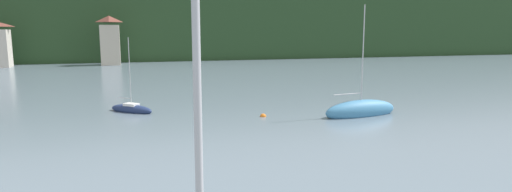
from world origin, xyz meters
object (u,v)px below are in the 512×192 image
sailboat_mid_0 (361,110)px  mooring_buoy_near (263,117)px  shore_building_westcentral (110,41)px  sailboat_far_3 (131,109)px

sailboat_mid_0 → mooring_buoy_near: (-7.58, 1.88, -0.40)m
shore_building_westcentral → sailboat_far_3: shore_building_westcentral is taller
sailboat_mid_0 → sailboat_far_3: bearing=151.2°
shore_building_westcentral → mooring_buoy_near: (13.13, -58.21, -4.75)m
sailboat_mid_0 → sailboat_far_3: (-17.45, 6.95, -0.17)m
sailboat_mid_0 → sailboat_far_3: 18.78m
mooring_buoy_near → sailboat_mid_0: bearing=-13.9°
sailboat_mid_0 → sailboat_far_3: size_ratio=1.43×
shore_building_westcentral → mooring_buoy_near: shore_building_westcentral is taller
shore_building_westcentral → mooring_buoy_near: size_ratio=20.39×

